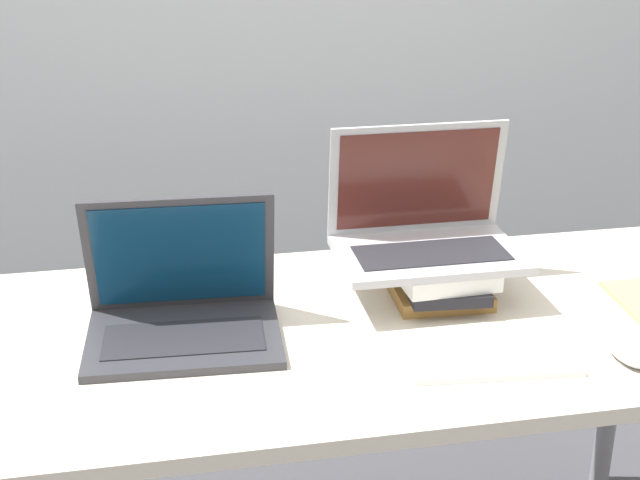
{
  "coord_description": "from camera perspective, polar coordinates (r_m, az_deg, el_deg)",
  "views": [
    {
      "loc": [
        -0.35,
        -1.11,
        1.51
      ],
      "look_at": [
        -0.07,
        0.37,
        0.89
      ],
      "focal_mm": 50.0,
      "sensor_mm": 36.0,
      "label": 1
    }
  ],
  "objects": [
    {
      "name": "laptop_on_books",
      "position": [
        1.81,
        6.73,
        0.74
      ],
      "size": [
        0.37,
        0.24,
        0.25
      ],
      "color": "#B2B2B7",
      "rests_on": "book_stack"
    },
    {
      "name": "wireless_keyboard",
      "position": [
        1.61,
        10.97,
        -7.7
      ],
      "size": [
        0.31,
        0.13,
        0.01
      ],
      "color": "white",
      "rests_on": "desk"
    },
    {
      "name": "mouse",
      "position": [
        1.69,
        19.18,
        -6.76
      ],
      "size": [
        0.06,
        0.11,
        0.03
      ],
      "color": "#B2B2B7",
      "rests_on": "desk"
    },
    {
      "name": "desk",
      "position": [
        1.75,
        2.2,
        -7.48
      ],
      "size": [
        1.62,
        0.73,
        0.71
      ],
      "color": "beige",
      "rests_on": "ground_plane"
    },
    {
      "name": "laptop_left",
      "position": [
        1.68,
        -8.78,
        -4.42
      ],
      "size": [
        0.37,
        0.28,
        0.26
      ],
      "color": "#333338",
      "rests_on": "desk"
    },
    {
      "name": "book_stack",
      "position": [
        1.83,
        7.52,
        -2.27
      ],
      "size": [
        0.2,
        0.27,
        0.09
      ],
      "color": "olive",
      "rests_on": "desk"
    }
  ]
}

